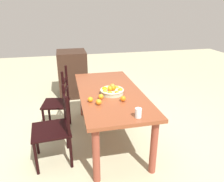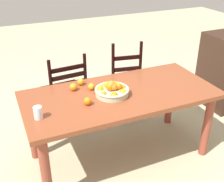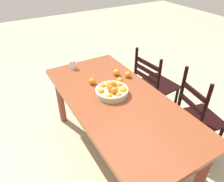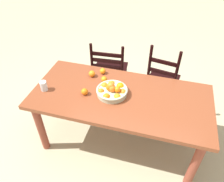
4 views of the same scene
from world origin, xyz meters
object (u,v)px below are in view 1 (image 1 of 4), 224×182
at_px(orange_loose_2, 99,102).
at_px(orange_loose_0, 90,99).
at_px(fruit_bowl, 112,90).
at_px(orange_loose_3, 123,99).
at_px(cabinet, 73,74).
at_px(chair_by_cabinet, 55,128).
at_px(orange_loose_1, 101,97).
at_px(chair_near_window, 59,103).
at_px(drinking_glass, 138,113).
at_px(dining_table, 110,98).

bearing_deg(orange_loose_2, orange_loose_0, 40.75).
relative_size(fruit_bowl, orange_loose_0, 4.84).
height_order(orange_loose_0, orange_loose_3, orange_loose_3).
relative_size(cabinet, orange_loose_2, 13.55).
bearing_deg(orange_loose_3, chair_by_cabinet, 89.26).
bearing_deg(orange_loose_2, orange_loose_1, -19.00).
bearing_deg(chair_by_cabinet, orange_loose_2, 80.61).
xyz_separation_m(cabinet, orange_loose_1, (-2.04, -0.27, 0.29)).
distance_m(cabinet, orange_loose_1, 2.08).
bearing_deg(cabinet, orange_loose_2, -174.76).
distance_m(fruit_bowl, orange_loose_0, 0.37).
relative_size(chair_by_cabinet, orange_loose_1, 14.46).
height_order(chair_near_window, orange_loose_0, chair_near_window).
height_order(chair_near_window, orange_loose_2, chair_near_window).
distance_m(fruit_bowl, drinking_glass, 0.71).
height_order(cabinet, orange_loose_0, cabinet).
relative_size(chair_near_window, cabinet, 1.04).
distance_m(chair_by_cabinet, cabinet, 2.18).
height_order(fruit_bowl, orange_loose_1, fruit_bowl).
distance_m(dining_table, orange_loose_1, 0.31).
bearing_deg(orange_loose_3, orange_loose_2, 96.15).
bearing_deg(fruit_bowl, cabinet, 13.13).
height_order(fruit_bowl, orange_loose_3, fruit_bowl).
xyz_separation_m(orange_loose_1, orange_loose_3, (-0.13, -0.26, 0.00)).
xyz_separation_m(chair_by_cabinet, orange_loose_3, (-0.01, -0.85, 0.32)).
relative_size(orange_loose_2, orange_loose_3, 1.03).
height_order(fruit_bowl, orange_loose_2, fruit_bowl).
relative_size(fruit_bowl, orange_loose_2, 4.48).
relative_size(fruit_bowl, drinking_glass, 3.08).
bearing_deg(orange_loose_3, dining_table, 13.73).
height_order(cabinet, orange_loose_3, cabinet).
bearing_deg(chair_by_cabinet, drinking_glass, 58.99).
height_order(chair_by_cabinet, orange_loose_2, chair_by_cabinet).
relative_size(chair_by_cabinet, orange_loose_3, 13.52).
xyz_separation_m(chair_near_window, orange_loose_2, (-0.77, -0.50, 0.32)).
distance_m(dining_table, chair_near_window, 0.84).
height_order(chair_by_cabinet, orange_loose_0, chair_by_cabinet).
xyz_separation_m(fruit_bowl, orange_loose_1, (-0.14, 0.17, -0.02)).
bearing_deg(drinking_glass, orange_loose_3, 6.23).
distance_m(orange_loose_1, orange_loose_2, 0.17).
bearing_deg(orange_loose_0, chair_by_cabinet, 97.07).
height_order(orange_loose_3, drinking_glass, drinking_glass).
relative_size(fruit_bowl, orange_loose_1, 4.94).
bearing_deg(chair_near_window, orange_loose_2, 42.68).
xyz_separation_m(chair_by_cabinet, fruit_bowl, (0.26, -0.77, 0.33)).
height_order(cabinet, orange_loose_1, cabinet).
height_order(orange_loose_0, orange_loose_1, orange_loose_0).
height_order(chair_near_window, cabinet, chair_near_window).
bearing_deg(orange_loose_2, chair_near_window, 32.80).
distance_m(orange_loose_2, drinking_glass, 0.54).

